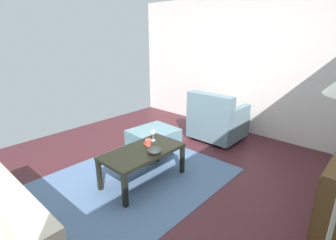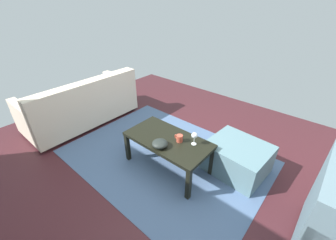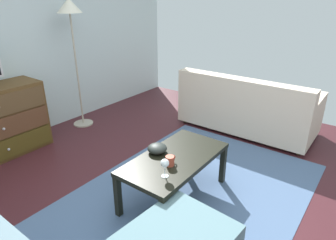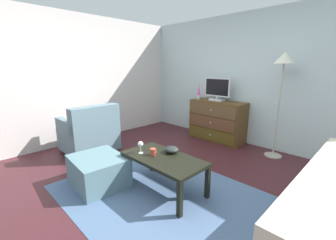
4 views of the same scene
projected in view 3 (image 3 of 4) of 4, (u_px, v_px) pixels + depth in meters
ground_plane at (164, 198)px, 2.83m from camera, size 5.58×5.18×0.05m
wall_accent_rear at (12, 41)px, 3.62m from camera, size 5.58×0.12×2.50m
area_rug at (192, 193)px, 2.86m from camera, size 2.60×1.90×0.01m
coffee_table at (175, 162)px, 2.66m from camera, size 1.05×0.55×0.44m
wine_glass at (165, 164)px, 2.31m from camera, size 0.07×0.07×0.16m
mug at (170, 161)px, 2.49m from camera, size 0.11×0.08×0.09m
bowl_decorative at (157, 148)px, 2.69m from camera, size 0.18×0.18×0.08m
couch_large at (246, 109)px, 4.08m from camera, size 0.85×1.80×0.80m
standing_lamp at (71, 19)px, 3.79m from camera, size 0.32×0.32×1.74m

